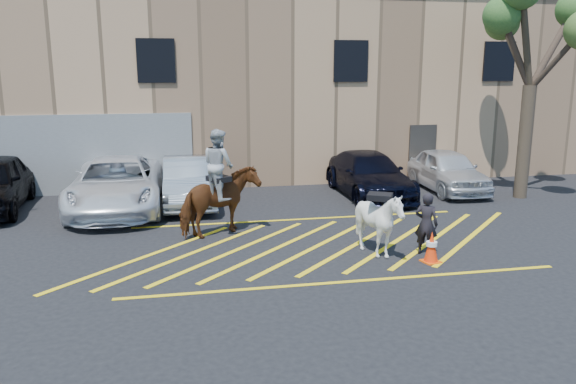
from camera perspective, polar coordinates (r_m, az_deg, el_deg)
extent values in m
plane|color=black|center=(14.48, 2.85, -5.08)|extent=(90.00, 90.00, 0.00)
imported|color=white|center=(18.26, -17.02, 0.74)|extent=(2.72, 5.86, 1.63)
imported|color=#9CA2AA|center=(18.57, -10.03, 1.10)|extent=(1.60, 4.58, 1.51)
imported|color=black|center=(19.70, 8.21, 1.77)|extent=(2.14, 5.11, 1.47)
imported|color=silver|center=(21.07, 15.87, 2.14)|extent=(1.93, 4.44, 1.49)
imported|color=black|center=(13.72, 13.87, -3.16)|extent=(0.65, 0.62, 1.51)
cube|color=tan|center=(25.62, -3.65, 10.57)|extent=(32.00, 10.00, 7.00)
cube|color=#2D2D30|center=(25.75, -3.77, 18.72)|extent=(32.20, 10.20, 0.30)
cube|color=black|center=(20.35, -13.27, 12.85)|extent=(1.30, 0.08, 1.50)
cube|color=black|center=(21.31, 6.40, 13.08)|extent=(1.30, 0.08, 1.50)
cube|color=black|center=(23.80, 20.65, 12.31)|extent=(1.30, 0.08, 1.50)
cube|color=#38332D|center=(22.63, 13.46, 3.88)|extent=(1.10, 0.08, 2.20)
cube|color=yellow|center=(13.82, -14.10, -6.30)|extent=(4.20, 4.20, 0.01)
cube|color=yellow|center=(13.80, -9.72, -6.13)|extent=(4.20, 4.20, 0.01)
cube|color=yellow|center=(13.85, -5.35, -5.92)|extent=(4.20, 4.20, 0.01)
cube|color=yellow|center=(13.99, -1.05, -5.68)|extent=(4.20, 4.20, 0.01)
cube|color=yellow|center=(14.20, 3.14, -5.42)|extent=(4.20, 4.20, 0.01)
cube|color=yellow|center=(14.48, 7.19, -5.14)|extent=(4.20, 4.20, 0.01)
cube|color=yellow|center=(14.84, 11.05, -4.84)|extent=(4.20, 4.20, 0.01)
cube|color=yellow|center=(15.26, 14.72, -4.54)|extent=(4.20, 4.20, 0.01)
cube|color=yellow|center=(15.73, 18.18, -4.24)|extent=(4.20, 4.20, 0.01)
cube|color=yellow|center=(16.53, 1.01, -2.79)|extent=(9.50, 0.12, 0.01)
cube|color=yellow|center=(11.94, 6.12, -9.04)|extent=(9.50, 0.12, 0.01)
imported|color=#5B3115|center=(14.90, -6.98, -1.02)|extent=(2.35, 1.92, 1.81)
imported|color=#A3A7AE|center=(14.70, -7.08, 2.79)|extent=(1.05, 1.13, 1.85)
cube|color=black|center=(14.77, -7.05, 1.36)|extent=(0.68, 0.71, 0.14)
imported|color=white|center=(13.39, 9.23, -3.10)|extent=(1.83, 1.90, 1.61)
cube|color=black|center=(13.23, 9.32, -0.47)|extent=(0.71, 0.67, 0.14)
cube|color=#FD520A|center=(13.42, 14.29, -6.85)|extent=(0.47, 0.47, 0.03)
cone|color=#FC330A|center=(13.31, 14.37, -5.36)|extent=(0.32, 0.32, 0.70)
cylinder|color=white|center=(13.29, 14.39, -5.12)|extent=(0.25, 0.25, 0.10)
cylinder|color=#473A2B|center=(20.63, 22.91, 4.66)|extent=(0.44, 0.44, 3.80)
cylinder|color=#4E3A2F|center=(21.05, 25.24, 13.01)|extent=(1.76, 0.51, 2.68)
cylinder|color=#433728|center=(21.16, 22.11, 12.81)|extent=(0.33, 1.88, 2.34)
cylinder|color=#423028|center=(20.15, 22.16, 12.99)|extent=(1.40, 0.20, 2.39)
cylinder|color=#403427|center=(20.08, 25.57, 11.97)|extent=(0.78, 1.62, 1.96)
cylinder|color=#423728|center=(20.00, 23.02, 13.95)|extent=(1.16, 0.77, 3.11)
sphere|color=#466D2E|center=(21.70, 27.08, 16.17)|extent=(1.20, 1.20, 1.20)
sphere|color=#4B7532|center=(21.90, 20.92, 15.76)|extent=(1.20, 1.20, 1.20)
sphere|color=#466E2F|center=(19.88, 20.91, 16.43)|extent=(1.20, 1.20, 1.20)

